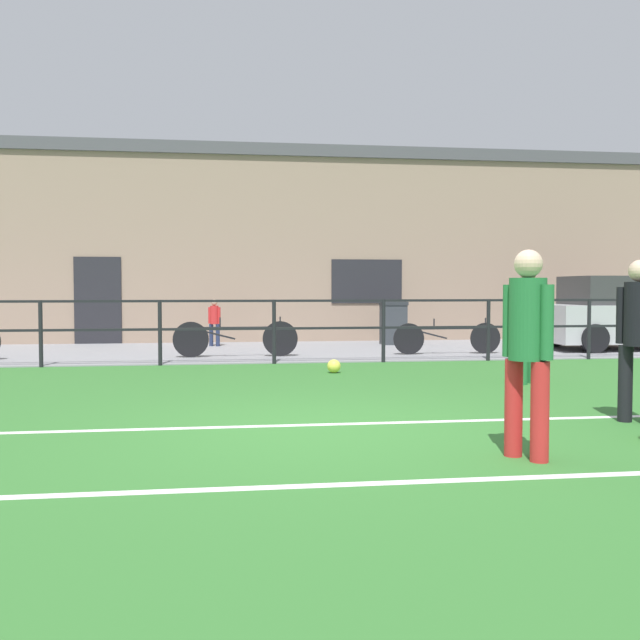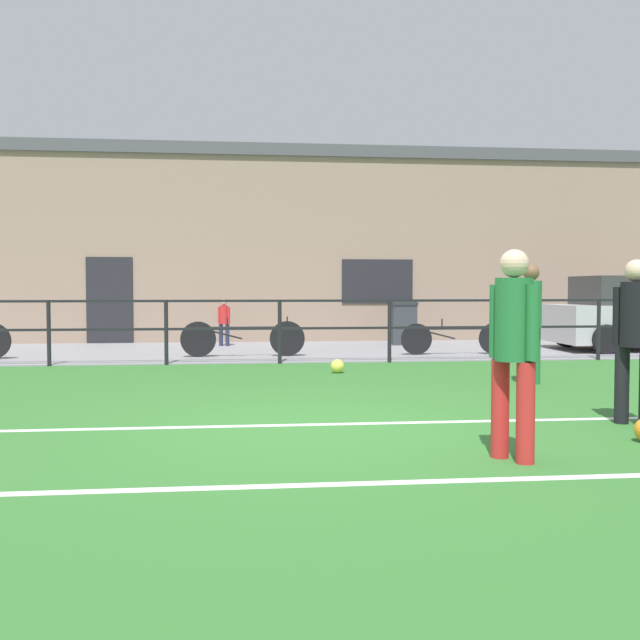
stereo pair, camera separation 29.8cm
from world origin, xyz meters
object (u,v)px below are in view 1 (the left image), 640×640
player_goalkeeper (639,331)px  player_striker (527,341)px  player_winger (528,316)px  bicycle_parked_0 (447,338)px  bicycle_parked_2 (236,338)px  trash_bin_0 (393,323)px  parked_car_red (630,315)px  soccer_ball_match (334,366)px  spectator_child (214,320)px

player_goalkeeper → player_striker: 2.17m
player_goalkeeper → player_winger: 2.99m
player_winger → bicycle_parked_0: (0.24, 4.38, -0.61)m
player_striker → bicycle_parked_2: bearing=163.2°
bicycle_parked_0 → trash_bin_0: (-0.49, 2.57, 0.18)m
trash_bin_0 → parked_car_red: bearing=-21.4°
soccer_ball_match → parked_car_red: 7.91m
player_goalkeeper → bicycle_parked_2: size_ratio=0.68×
player_striker → trash_bin_0: bearing=141.1°
spectator_child → bicycle_parked_0: spectator_child is taller
parked_car_red → player_goalkeeper: bearing=-120.7°
bicycle_parked_0 → bicycle_parked_2: bearing=180.0°
bicycle_parked_2 → player_striker: bearing=-76.3°
soccer_ball_match → parked_car_red: bearing=25.4°
spectator_child → bicycle_parked_2: (0.42, -2.62, -0.25)m
bicycle_parked_0 → spectator_child: bearing=150.7°
parked_car_red → bicycle_parked_0: parked_car_red is taller
parked_car_red → trash_bin_0: (-4.85, 1.90, -0.24)m
bicycle_parked_0 → soccer_ball_match: bearing=-135.3°
bicycle_parked_2 → bicycle_parked_0: bearing=-0.0°
bicycle_parked_0 → bicycle_parked_2: bicycle_parked_2 is taller
player_winger → trash_bin_0: 6.96m
parked_car_red → bicycle_parked_0: bearing=-171.3°
player_winger → soccer_ball_match: 3.13m
player_winger → trash_bin_0: player_winger is taller
spectator_child → player_winger: bearing=142.6°
spectator_child → bicycle_parked_2: 2.67m
player_winger → bicycle_parked_0: 4.42m
spectator_child → player_goalkeeper: bearing=133.4°
player_goalkeeper → bicycle_parked_0: bearing=-41.5°
player_goalkeeper → player_striker: bearing=88.1°
player_goalkeeper → spectator_child: (-4.27, 9.99, -0.30)m
soccer_ball_match → bicycle_parked_0: bearing=44.7°
player_goalkeeper → bicycle_parked_2: bearing=-10.8°
player_winger → spectator_child: size_ratio=1.57×
soccer_ball_match → parked_car_red: (7.12, 3.39, 0.66)m
player_winger → parked_car_red: bearing=12.6°
player_winger → bicycle_parked_2: 5.97m
bicycle_parked_0 → trash_bin_0: 2.62m
player_striker → bicycle_parked_2: player_striker is taller
bicycle_parked_2 → player_goalkeeper: bearing=-62.4°
soccer_ball_match → parked_car_red: parked_car_red is taller
player_goalkeeper → player_striker: (-1.75, -1.29, 0.01)m
trash_bin_0 → bicycle_parked_0: bearing=-79.2°
player_winger → spectator_child: player_winger is taller
parked_car_red → player_striker: bearing=-125.0°
parked_car_red → spectator_child: bearing=167.8°
soccer_ball_match → spectator_child: (-1.92, 5.35, 0.52)m
player_winger → bicycle_parked_0: size_ratio=0.76×
bicycle_parked_0 → trash_bin_0: size_ratio=2.21×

